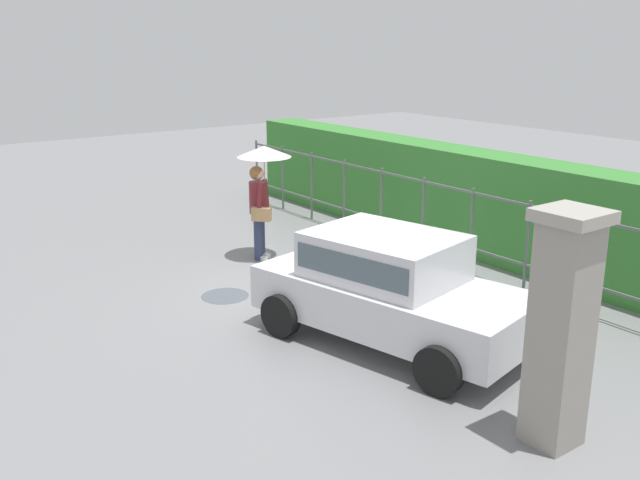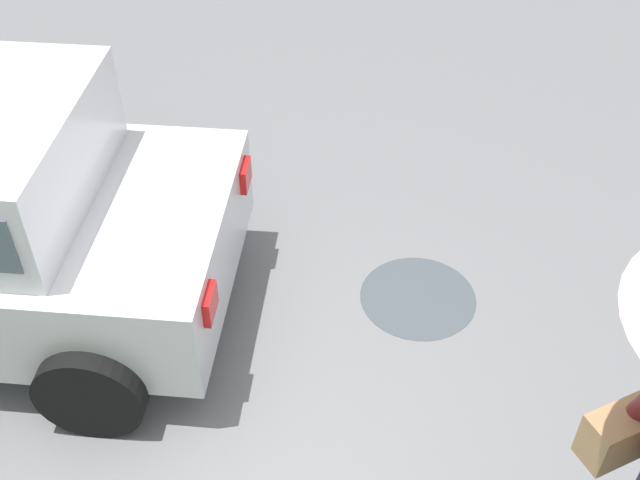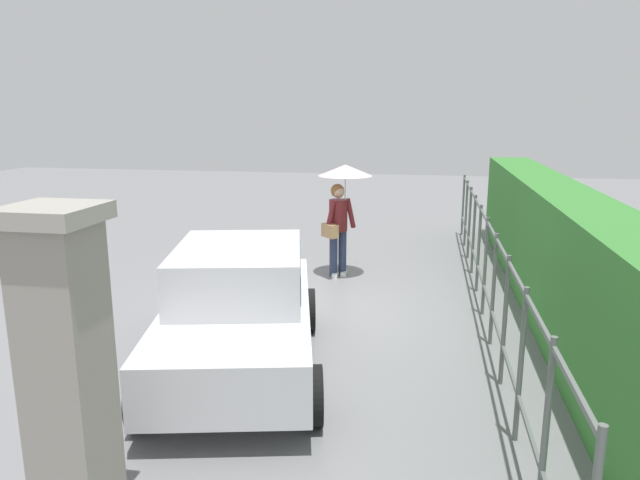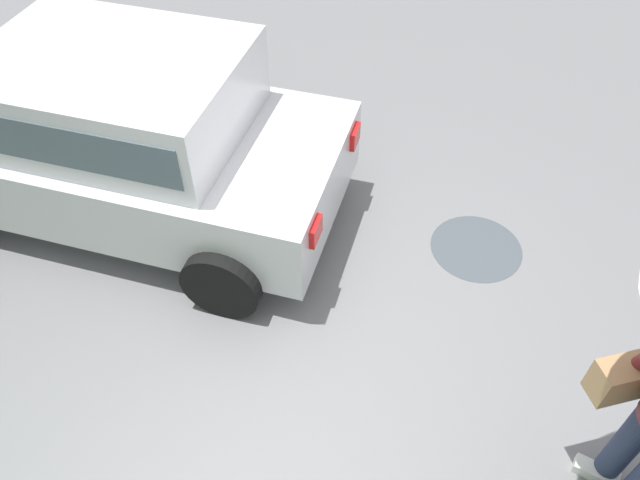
# 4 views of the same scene
# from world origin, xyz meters

# --- Properties ---
(ground_plane) EXTENTS (40.00, 40.00, 0.00)m
(ground_plane) POSITION_xyz_m (0.00, 0.00, 0.00)
(ground_plane) COLOR slate
(car) EXTENTS (3.97, 2.49, 1.48)m
(car) POSITION_xyz_m (2.09, -0.51, 0.80)
(car) COLOR silver
(car) RESTS_ON ground
(pedestrian) EXTENTS (0.98, 0.98, 2.08)m
(pedestrian) POSITION_xyz_m (-2.05, 0.10, 1.54)
(pedestrian) COLOR #2D3856
(pedestrian) RESTS_ON ground
(gate_pillar) EXTENTS (0.60, 0.60, 2.42)m
(gate_pillar) POSITION_xyz_m (4.91, -0.82, 1.24)
(gate_pillar) COLOR gray
(gate_pillar) RESTS_ON ground
(fence_section) EXTENTS (11.74, 0.05, 1.50)m
(fence_section) POSITION_xyz_m (-0.38, 2.51, 0.82)
(fence_section) COLOR #59605B
(fence_section) RESTS_ON ground
(hedge_row) EXTENTS (12.69, 0.90, 1.90)m
(hedge_row) POSITION_xyz_m (-0.38, 3.58, 0.95)
(hedge_row) COLOR #387F33
(hedge_row) RESTS_ON ground
(puddle_near) EXTENTS (0.75, 0.75, 0.00)m
(puddle_near) POSITION_xyz_m (-0.71, -1.46, 0.00)
(puddle_near) COLOR #4C545B
(puddle_near) RESTS_ON ground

